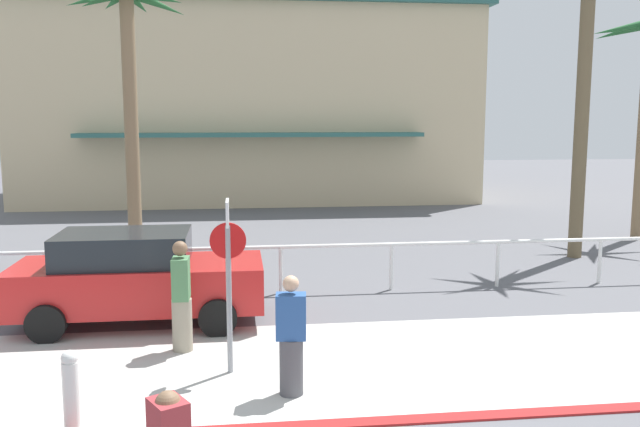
# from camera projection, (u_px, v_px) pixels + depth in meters

# --- Properties ---
(ground_plane) EXTENTS (80.00, 80.00, 0.00)m
(ground_plane) POSITION_uv_depth(u_px,v_px,m) (327.00, 275.00, 16.04)
(ground_plane) COLOR #5B5B60
(sidewalk_strip) EXTENTS (44.00, 4.00, 0.02)m
(sidewalk_strip) POSITION_uv_depth(u_px,v_px,m) (378.00, 362.00, 10.34)
(sidewalk_strip) COLOR beige
(sidewalk_strip) RESTS_ON ground
(curb_paint) EXTENTS (44.00, 0.24, 0.03)m
(curb_paint) POSITION_uv_depth(u_px,v_px,m) (411.00, 420.00, 8.37)
(curb_paint) COLOR maroon
(curb_paint) RESTS_ON ground
(building_backdrop) EXTENTS (20.03, 10.11, 8.75)m
(building_backdrop) POSITION_uv_depth(u_px,v_px,m) (250.00, 102.00, 31.29)
(building_backdrop) COLOR beige
(building_backdrop) RESTS_ON ground
(rail_fence) EXTENTS (21.63, 0.08, 1.04)m
(rail_fence) POSITION_uv_depth(u_px,v_px,m) (337.00, 253.00, 14.44)
(rail_fence) COLOR white
(rail_fence) RESTS_ON ground
(stop_sign_bike_lane) EXTENTS (0.52, 0.56, 2.56)m
(stop_sign_bike_lane) POSITION_uv_depth(u_px,v_px,m) (228.00, 261.00, 9.68)
(stop_sign_bike_lane) COLOR gray
(stop_sign_bike_lane) RESTS_ON ground
(bollard_0) EXTENTS (0.20, 0.20, 1.00)m
(bollard_0) POSITION_uv_depth(u_px,v_px,m) (71.00, 389.00, 8.06)
(bollard_0) COLOR white
(bollard_0) RESTS_ON ground
(palm_tree_2) EXTENTS (2.94, 3.33, 7.00)m
(palm_tree_2) POSITION_uv_depth(u_px,v_px,m) (129.00, 50.00, 17.23)
(palm_tree_2) COLOR #846B4C
(palm_tree_2) RESTS_ON ground
(palm_tree_3) EXTENTS (3.31, 2.81, 8.13)m
(palm_tree_3) POSITION_uv_depth(u_px,v_px,m) (587.00, 28.00, 17.26)
(palm_tree_3) COLOR brown
(palm_tree_3) RESTS_ON ground
(car_red_1) EXTENTS (4.40, 2.02, 1.69)m
(car_red_1) POSITION_uv_depth(u_px,v_px,m) (136.00, 277.00, 12.17)
(car_red_1) COLOR red
(car_red_1) RESTS_ON ground
(pedestrian_2) EXTENTS (0.43, 0.35, 1.66)m
(pedestrian_2) POSITION_uv_depth(u_px,v_px,m) (291.00, 341.00, 9.04)
(pedestrian_2) COLOR #4C4C51
(pedestrian_2) RESTS_ON ground
(pedestrian_3) EXTENTS (0.33, 0.41, 1.80)m
(pedestrian_3) POSITION_uv_depth(u_px,v_px,m) (182.00, 301.00, 10.73)
(pedestrian_3) COLOR gray
(pedestrian_3) RESTS_ON ground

